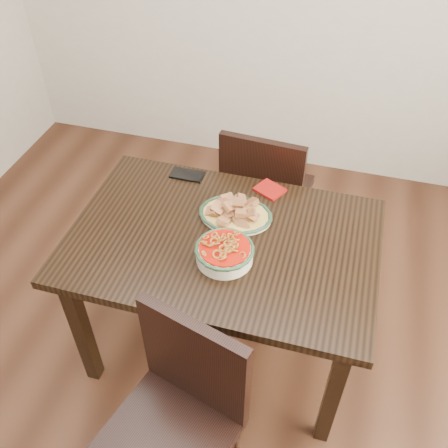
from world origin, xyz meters
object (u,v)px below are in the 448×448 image
(noodle_bowl, at_px, (225,251))
(smartphone, at_px, (187,175))
(chair_far, at_px, (265,192))
(dining_table, at_px, (223,254))
(fish_plate, at_px, (236,209))
(chair_near, at_px, (179,410))

(noodle_bowl, bearing_deg, smartphone, 124.00)
(noodle_bowl, bearing_deg, chair_far, 89.05)
(noodle_bowl, xyz_separation_m, smartphone, (-0.31, 0.46, -0.04))
(chair_far, distance_m, noodle_bowl, 0.80)
(dining_table, xyz_separation_m, fish_plate, (0.02, 0.14, 0.14))
(fish_plate, bearing_deg, chair_far, 86.12)
(fish_plate, xyz_separation_m, noodle_bowl, (0.02, -0.25, -0.00))
(dining_table, distance_m, smartphone, 0.45)
(dining_table, height_order, chair_near, chair_near)
(chair_near, bearing_deg, chair_far, 104.51)
(noodle_bowl, bearing_deg, fish_plate, 94.94)
(dining_table, distance_m, chair_far, 0.65)
(chair_far, bearing_deg, fish_plate, 90.25)
(noodle_bowl, bearing_deg, chair_near, -92.14)
(dining_table, relative_size, chair_far, 1.41)
(chair_far, xyz_separation_m, smartphone, (-0.32, -0.28, 0.26))
(smartphone, bearing_deg, noodle_bowl, -56.03)
(dining_table, distance_m, chair_near, 0.64)
(fish_plate, distance_m, noodle_bowl, 0.25)
(chair_far, height_order, smartphone, chair_far)
(chair_far, relative_size, fish_plate, 2.91)
(dining_table, bearing_deg, smartphone, 127.71)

